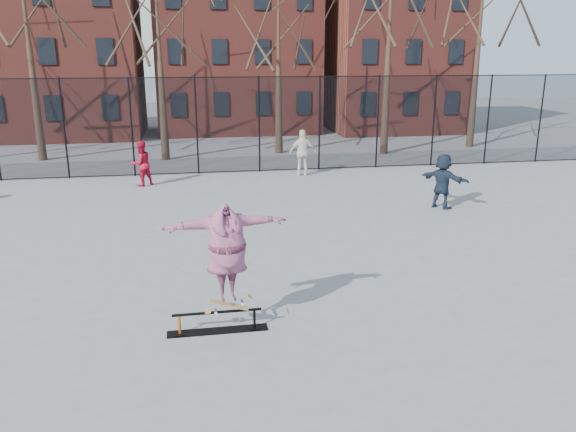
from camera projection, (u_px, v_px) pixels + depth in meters
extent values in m
plane|color=slate|center=(282.00, 298.00, 11.61)|extent=(100.00, 100.00, 0.00)
cube|color=black|center=(218.00, 331.00, 10.23)|extent=(1.83, 0.28, 0.01)
cylinder|color=#CD5D0C|center=(180.00, 325.00, 10.07)|extent=(0.05, 0.05, 0.38)
cylinder|color=black|center=(254.00, 319.00, 10.30)|extent=(0.05, 0.05, 0.38)
cylinder|color=black|center=(217.00, 312.00, 10.13)|extent=(1.61, 0.05, 0.05)
imported|color=#383585|center=(227.00, 259.00, 9.88)|extent=(2.26, 0.85, 1.79)
imported|color=#B6102B|center=(141.00, 164.00, 21.30)|extent=(1.05, 1.00, 1.71)
imported|color=silver|center=(303.00, 153.00, 23.09)|extent=(1.15, 0.57, 1.90)
imported|color=#1B2637|center=(443.00, 181.00, 18.19)|extent=(1.42, 1.65, 1.79)
cylinder|color=black|center=(64.00, 129.00, 22.25)|extent=(0.07, 0.07, 4.00)
cylinder|color=black|center=(132.00, 128.00, 22.69)|extent=(0.07, 0.07, 4.00)
cylinder|color=black|center=(197.00, 126.00, 23.12)|extent=(0.07, 0.07, 4.00)
cylinder|color=black|center=(259.00, 125.00, 23.55)|extent=(0.07, 0.07, 4.00)
cylinder|color=black|center=(319.00, 124.00, 23.99)|extent=(0.07, 0.07, 4.00)
cylinder|color=black|center=(378.00, 122.00, 24.42)|extent=(0.07, 0.07, 4.00)
cylinder|color=black|center=(434.00, 121.00, 24.86)|extent=(0.07, 0.07, 4.00)
cylinder|color=black|center=(488.00, 120.00, 25.29)|extent=(0.07, 0.07, 4.00)
cylinder|color=black|center=(540.00, 119.00, 25.72)|extent=(0.07, 0.07, 4.00)
cube|color=black|center=(231.00, 125.00, 23.35)|extent=(34.00, 0.01, 4.00)
cylinder|color=black|center=(229.00, 77.00, 22.81)|extent=(34.00, 0.04, 0.04)
cone|color=black|center=(42.00, 110.00, 26.39)|extent=(0.40, 0.40, 4.62)
cone|color=black|center=(160.00, 111.00, 26.08)|extent=(0.40, 0.40, 4.62)
cone|color=black|center=(273.00, 107.00, 28.22)|extent=(0.40, 0.40, 4.62)
cone|color=black|center=(386.00, 107.00, 27.91)|extent=(0.40, 0.40, 4.62)
cone|color=black|center=(476.00, 103.00, 30.06)|extent=(0.40, 0.40, 4.62)
cube|color=maroon|center=(59.00, 34.00, 33.04)|extent=(9.00, 7.00, 12.00)
cube|color=maroon|center=(237.00, 26.00, 34.65)|extent=(10.00, 7.00, 13.00)
cube|color=maroon|center=(390.00, 44.00, 36.60)|extent=(8.00, 7.00, 11.00)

